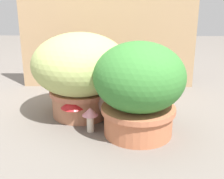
{
  "coord_description": "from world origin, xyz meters",
  "views": [
    {
      "loc": [
        0.17,
        -1.39,
        0.64
      ],
      "look_at": [
        0.14,
        -0.03,
        0.18
      ],
      "focal_mm": 47.49,
      "sensor_mm": 36.0,
      "label": 1
    }
  ],
  "objects": [
    {
      "name": "cat",
      "position": [
        0.2,
        -0.05,
        0.12
      ],
      "size": [
        0.33,
        0.31,
        0.32
      ],
      "color": "#86665E",
      "rests_on": "ground"
    },
    {
      "name": "ground_plane",
      "position": [
        0.0,
        0.0,
        0.0
      ],
      "size": [
        6.0,
        6.0,
        0.0
      ],
      "primitive_type": "plane",
      "color": "slate"
    },
    {
      "name": "mushroom_ornament_pink",
      "position": [
        0.04,
        -0.12,
        0.08
      ],
      "size": [
        0.08,
        0.08,
        0.12
      ],
      "color": "beige",
      "rests_on": "ground"
    },
    {
      "name": "grass_planter",
      "position": [
        -0.03,
        0.08,
        0.25
      ],
      "size": [
        0.49,
        0.49,
        0.44
      ],
      "color": "#AF7051",
      "rests_on": "ground"
    },
    {
      "name": "leafy_planter",
      "position": [
        0.26,
        -0.14,
        0.23
      ],
      "size": [
        0.41,
        0.41,
        0.43
      ],
      "color": "#C16F4A",
      "rests_on": "ground"
    },
    {
      "name": "mushroom_ornament_red",
      "position": [
        -0.05,
        -0.04,
        0.11
      ],
      "size": [
        0.12,
        0.12,
        0.15
      ],
      "color": "silver",
      "rests_on": "ground"
    },
    {
      "name": "cardboard_backdrop",
      "position": [
        0.1,
        0.58,
        0.35
      ],
      "size": [
        1.17,
        0.03,
        0.71
      ],
      "primitive_type": "cube",
      "color": "tan",
      "rests_on": "ground"
    }
  ]
}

